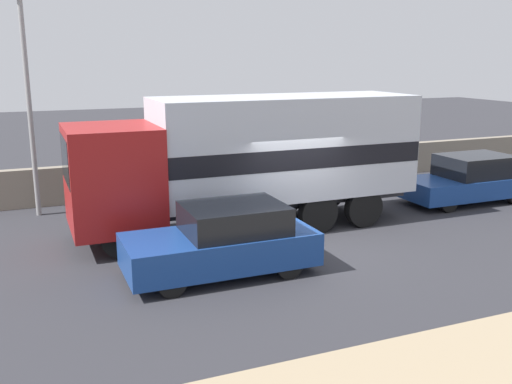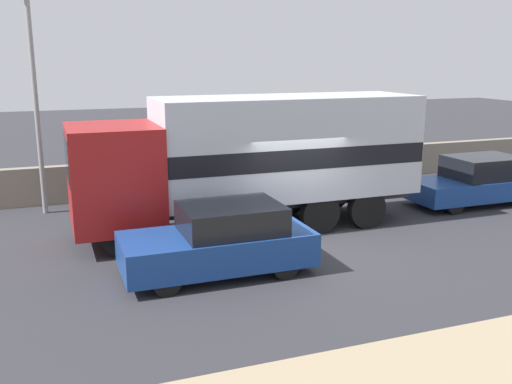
{
  "view_description": "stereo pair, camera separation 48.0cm",
  "coord_description": "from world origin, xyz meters",
  "px_view_note": "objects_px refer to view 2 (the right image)",
  "views": [
    {
      "loc": [
        -6.25,
        -11.7,
        4.47
      ],
      "look_at": [
        -1.24,
        0.45,
        1.34
      ],
      "focal_mm": 40.0,
      "sensor_mm": 36.0,
      "label": 1
    },
    {
      "loc": [
        -5.8,
        -11.87,
        4.47
      ],
      "look_at": [
        -1.24,
        0.45,
        1.34
      ],
      "focal_mm": 40.0,
      "sensor_mm": 36.0,
      "label": 2
    }
  ],
  "objects_px": {
    "box_truck": "(256,155)",
    "car_sedan_second": "(477,181)",
    "street_lamp": "(34,86)",
    "car_hatchback": "(221,241)"
  },
  "relations": [
    {
      "from": "box_truck",
      "to": "car_sedan_second",
      "type": "height_order",
      "value": "box_truck"
    },
    {
      "from": "street_lamp",
      "to": "box_truck",
      "type": "height_order",
      "value": "street_lamp"
    },
    {
      "from": "box_truck",
      "to": "car_sedan_second",
      "type": "distance_m",
      "value": 7.42
    },
    {
      "from": "car_hatchback",
      "to": "car_sedan_second",
      "type": "relative_size",
      "value": 0.95
    },
    {
      "from": "street_lamp",
      "to": "box_truck",
      "type": "xyz_separation_m",
      "value": [
        5.28,
        -3.55,
        -1.7
      ]
    },
    {
      "from": "box_truck",
      "to": "car_hatchback",
      "type": "distance_m",
      "value": 3.58
    },
    {
      "from": "box_truck",
      "to": "car_hatchback",
      "type": "bearing_deg",
      "value": 57.08
    },
    {
      "from": "car_hatchback",
      "to": "car_sedan_second",
      "type": "height_order",
      "value": "car_hatchback"
    },
    {
      "from": "street_lamp",
      "to": "box_truck",
      "type": "distance_m",
      "value": 6.58
    },
    {
      "from": "box_truck",
      "to": "street_lamp",
      "type": "bearing_deg",
      "value": -33.89
    }
  ]
}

